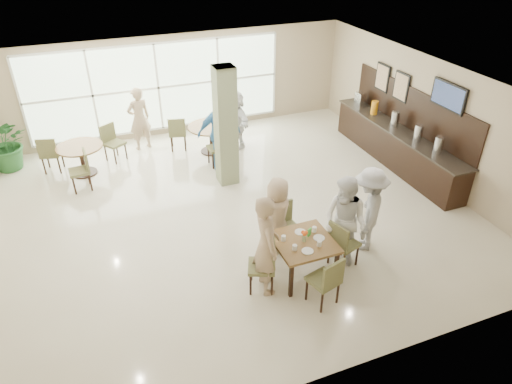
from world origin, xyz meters
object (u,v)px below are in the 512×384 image
object	(u,v)px
round_table_left	(81,153)
teen_left	(266,245)
adult_b	(236,119)
teen_far	(277,214)
main_table	(304,245)
teen_standing	(368,210)
round_table_right	(211,131)
teen_right	(345,222)
adult_standing	(139,119)
potted_plant	(7,144)
buffet_counter	(397,144)
adult_a	(219,133)

from	to	relation	value
round_table_left	teen_left	size ratio (longest dim) A/B	0.60
round_table_left	adult_b	world-z (taller)	adult_b
round_table_left	teen_far	bearing A→B (deg)	-53.27
main_table	round_table_left	distance (m)	6.30
main_table	teen_far	bearing A→B (deg)	96.58
teen_left	adult_b	xyz separation A→B (m)	(1.38, 5.49, -0.14)
teen_standing	round_table_right	bearing A→B (deg)	-125.94
teen_right	adult_standing	size ratio (longest dim) A/B	1.01
main_table	adult_b	xyz separation A→B (m)	(0.65, 5.42, 0.12)
potted_plant	teen_right	distance (m)	8.54
buffet_counter	adult_a	xyz separation A→B (m)	(-4.24, 1.45, 0.38)
teen_far	adult_b	bearing A→B (deg)	-123.01
buffet_counter	teen_left	distance (m)	5.72
potted_plant	adult_b	size ratio (longest dim) A/B	0.88
teen_left	adult_standing	distance (m)	6.38
teen_standing	adult_standing	bearing A→B (deg)	-114.36
buffet_counter	teen_standing	bearing A→B (deg)	-134.59
potted_plant	adult_b	world-z (taller)	adult_b
adult_b	round_table_left	bearing A→B (deg)	-102.51
round_table_left	round_table_right	xyz separation A→B (m)	(3.30, 0.01, 0.02)
teen_standing	adult_a	distance (m)	4.42
round_table_left	teen_standing	size ratio (longest dim) A/B	0.65
potted_plant	adult_b	distance (m)	5.77
round_table_left	adult_a	world-z (taller)	adult_a
teen_left	adult_b	size ratio (longest dim) A/B	1.18
adult_standing	buffet_counter	bearing A→B (deg)	135.18
potted_plant	round_table_left	bearing A→B (deg)	-29.37
round_table_right	teen_left	distance (m)	5.43
adult_a	main_table	bearing A→B (deg)	-88.12
round_table_left	adult_standing	distance (m)	1.86
main_table	buffet_counter	size ratio (longest dim) A/B	0.21
teen_left	adult_standing	bearing A→B (deg)	14.72
teen_far	adult_standing	bearing A→B (deg)	-95.88
buffet_counter	adult_a	bearing A→B (deg)	161.17
teen_left	buffet_counter	bearing A→B (deg)	-52.83
buffet_counter	adult_standing	size ratio (longest dim) A/B	2.73
teen_left	adult_a	distance (m)	4.52
teen_left	teen_standing	world-z (taller)	teen_left
adult_standing	potted_plant	bearing A→B (deg)	-16.51
adult_standing	round_table_right	bearing A→B (deg)	136.17
teen_left	adult_a	world-z (taller)	adult_a
round_table_right	teen_left	xyz separation A→B (m)	(-0.63, -5.38, 0.33)
adult_standing	teen_right	bearing A→B (deg)	97.40
buffet_counter	teen_right	bearing A→B (deg)	-138.53
round_table_left	adult_a	bearing A→B (deg)	-15.34
buffet_counter	round_table_right	bearing A→B (deg)	150.78
buffet_counter	adult_a	size ratio (longest dim) A/B	2.53
buffet_counter	teen_far	size ratio (longest dim) A/B	3.12
teen_right	adult_a	distance (m)	4.43
teen_right	adult_b	xyz separation A→B (m)	(-0.20, 5.33, -0.09)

